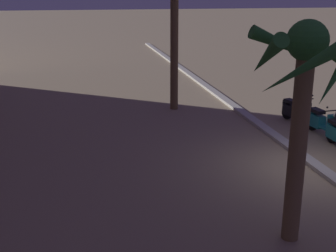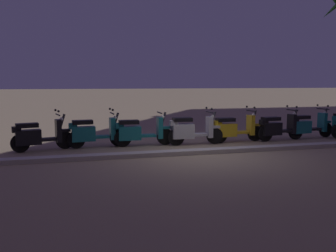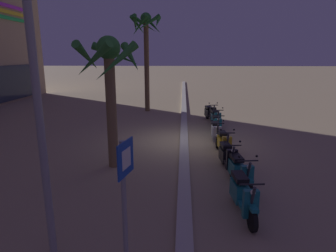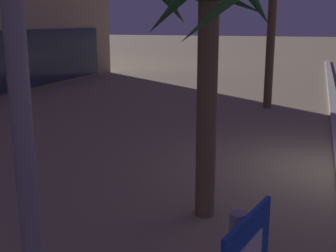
{
  "view_description": "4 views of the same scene",
  "coord_description": "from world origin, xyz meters",
  "px_view_note": "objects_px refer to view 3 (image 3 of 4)",
  "views": [
    {
      "loc": [
        -10.54,
        6.46,
        4.89
      ],
      "look_at": [
        1.83,
        3.86,
        0.96
      ],
      "focal_mm": 47.35,
      "sensor_mm": 36.0,
      "label": 1
    },
    {
      "loc": [
        3.32,
        9.14,
        1.96
      ],
      "look_at": [
        1.47,
        2.08,
        1.07
      ],
      "focal_mm": 38.49,
      "sensor_mm": 36.0,
      "label": 2
    },
    {
      "loc": [
        -12.63,
        -0.02,
        3.76
      ],
      "look_at": [
        -2.34,
        0.52,
        1.25
      ],
      "focal_mm": 30.91,
      "sensor_mm": 36.0,
      "label": 3
    },
    {
      "loc": [
        -10.15,
        0.65,
        3.35
      ],
      "look_at": [
        -1.71,
        3.59,
        1.18
      ],
      "focal_mm": 45.93,
      "sensor_mm": 36.0,
      "label": 4
    }
  ],
  "objects_px": {
    "scooter_teal_far_back": "(239,171)",
    "crossing_sign": "(125,191)",
    "scooter_silver_mid_front": "(216,133)",
    "scooter_black_lead_nearest": "(210,113)",
    "scooter_yellow_mid_centre": "(223,143)",
    "scooter_teal_second_in_line": "(242,195)",
    "palm_tree_by_mall_entrance": "(146,38)",
    "palm_tree_near_sign": "(110,71)",
    "scooter_black_tail_end": "(227,157)",
    "scooter_teal_last_in_row": "(216,125)",
    "scooter_teal_gap_after_mid": "(215,118)"
  },
  "relations": [
    {
      "from": "scooter_teal_second_in_line",
      "to": "scooter_teal_gap_after_mid",
      "type": "distance_m",
      "value": 8.9
    },
    {
      "from": "crossing_sign",
      "to": "palm_tree_near_sign",
      "type": "height_order",
      "value": "palm_tree_near_sign"
    },
    {
      "from": "scooter_black_lead_nearest",
      "to": "scooter_yellow_mid_centre",
      "type": "bearing_deg",
      "value": 179.95
    },
    {
      "from": "crossing_sign",
      "to": "palm_tree_by_mall_entrance",
      "type": "height_order",
      "value": "palm_tree_by_mall_entrance"
    },
    {
      "from": "scooter_teal_far_back",
      "to": "scooter_black_lead_nearest",
      "type": "height_order",
      "value": "same"
    },
    {
      "from": "palm_tree_near_sign",
      "to": "scooter_teal_last_in_row",
      "type": "bearing_deg",
      "value": -41.34
    },
    {
      "from": "scooter_yellow_mid_centre",
      "to": "scooter_silver_mid_front",
      "type": "height_order",
      "value": "same"
    },
    {
      "from": "scooter_yellow_mid_centre",
      "to": "scooter_black_lead_nearest",
      "type": "distance_m",
      "value": 6.06
    },
    {
      "from": "scooter_teal_last_in_row",
      "to": "palm_tree_near_sign",
      "type": "distance_m",
      "value": 6.76
    },
    {
      "from": "scooter_yellow_mid_centre",
      "to": "crossing_sign",
      "type": "relative_size",
      "value": 0.77
    },
    {
      "from": "scooter_yellow_mid_centre",
      "to": "scooter_teal_last_in_row",
      "type": "distance_m",
      "value": 3.13
    },
    {
      "from": "scooter_black_tail_end",
      "to": "scooter_silver_mid_front",
      "type": "relative_size",
      "value": 0.98
    },
    {
      "from": "scooter_black_tail_end",
      "to": "scooter_teal_gap_after_mid",
      "type": "height_order",
      "value": "same"
    },
    {
      "from": "scooter_black_lead_nearest",
      "to": "palm_tree_by_mall_entrance",
      "type": "xyz_separation_m",
      "value": [
        2.91,
        4.11,
        4.48
      ]
    },
    {
      "from": "palm_tree_by_mall_entrance",
      "to": "scooter_teal_gap_after_mid",
      "type": "bearing_deg",
      "value": -136.09
    },
    {
      "from": "scooter_teal_last_in_row",
      "to": "palm_tree_by_mall_entrance",
      "type": "xyz_separation_m",
      "value": [
        5.84,
        4.18,
        4.48
      ]
    },
    {
      "from": "scooter_black_tail_end",
      "to": "scooter_teal_last_in_row",
      "type": "relative_size",
      "value": 0.94
    },
    {
      "from": "scooter_teal_second_in_line",
      "to": "scooter_teal_last_in_row",
      "type": "distance_m",
      "value": 7.5
    },
    {
      "from": "scooter_silver_mid_front",
      "to": "scooter_black_lead_nearest",
      "type": "relative_size",
      "value": 1.04
    },
    {
      "from": "scooter_teal_far_back",
      "to": "scooter_black_tail_end",
      "type": "relative_size",
      "value": 1.06
    },
    {
      "from": "scooter_teal_second_in_line",
      "to": "scooter_black_tail_end",
      "type": "relative_size",
      "value": 1.02
    },
    {
      "from": "scooter_yellow_mid_centre",
      "to": "scooter_teal_second_in_line",
      "type": "bearing_deg",
      "value": 178.38
    },
    {
      "from": "scooter_teal_far_back",
      "to": "palm_tree_near_sign",
      "type": "height_order",
      "value": "palm_tree_near_sign"
    },
    {
      "from": "scooter_teal_second_in_line",
      "to": "scooter_teal_gap_after_mid",
      "type": "xyz_separation_m",
      "value": [
        8.9,
        -0.3,
        -0.01
      ]
    },
    {
      "from": "scooter_teal_far_back",
      "to": "crossing_sign",
      "type": "relative_size",
      "value": 0.78
    },
    {
      "from": "palm_tree_by_mall_entrance",
      "to": "scooter_silver_mid_front",
      "type": "bearing_deg",
      "value": -151.96
    },
    {
      "from": "scooter_teal_last_in_row",
      "to": "scooter_yellow_mid_centre",
      "type": "bearing_deg",
      "value": 178.72
    },
    {
      "from": "scooter_teal_second_in_line",
      "to": "palm_tree_by_mall_entrance",
      "type": "relative_size",
      "value": 0.27
    },
    {
      "from": "palm_tree_near_sign",
      "to": "scooter_teal_gap_after_mid",
      "type": "bearing_deg",
      "value": -34.69
    },
    {
      "from": "crossing_sign",
      "to": "palm_tree_by_mall_entrance",
      "type": "xyz_separation_m",
      "value": [
        15.37,
        1.53,
        3.42
      ]
    },
    {
      "from": "scooter_black_tail_end",
      "to": "scooter_yellow_mid_centre",
      "type": "bearing_deg",
      "value": -2.98
    },
    {
      "from": "scooter_teal_last_in_row",
      "to": "crossing_sign",
      "type": "height_order",
      "value": "crossing_sign"
    },
    {
      "from": "scooter_teal_gap_after_mid",
      "to": "palm_tree_near_sign",
      "type": "bearing_deg",
      "value": 145.31
    },
    {
      "from": "scooter_yellow_mid_centre",
      "to": "crossing_sign",
      "type": "xyz_separation_m",
      "value": [
        -6.4,
        2.57,
        1.06
      ]
    },
    {
      "from": "scooter_teal_far_back",
      "to": "scooter_black_tail_end",
      "type": "xyz_separation_m",
      "value": [
        1.29,
        0.16,
        -0.0
      ]
    },
    {
      "from": "scooter_black_lead_nearest",
      "to": "palm_tree_by_mall_entrance",
      "type": "distance_m",
      "value": 6.74
    },
    {
      "from": "scooter_teal_far_back",
      "to": "scooter_silver_mid_front",
      "type": "relative_size",
      "value": 1.04
    },
    {
      "from": "scooter_silver_mid_front",
      "to": "palm_tree_by_mall_entrance",
      "type": "relative_size",
      "value": 0.28
    },
    {
      "from": "scooter_black_tail_end",
      "to": "crossing_sign",
      "type": "relative_size",
      "value": 0.73
    },
    {
      "from": "scooter_teal_second_in_line",
      "to": "scooter_teal_gap_after_mid",
      "type": "bearing_deg",
      "value": -1.9
    },
    {
      "from": "scooter_teal_far_back",
      "to": "scooter_black_lead_nearest",
      "type": "distance_m",
      "value": 8.91
    },
    {
      "from": "scooter_teal_far_back",
      "to": "scooter_teal_second_in_line",
      "type": "bearing_deg",
      "value": 172.32
    },
    {
      "from": "scooter_teal_far_back",
      "to": "scooter_teal_gap_after_mid",
      "type": "xyz_separation_m",
      "value": [
        7.38,
        -0.09,
        0.01
      ]
    },
    {
      "from": "scooter_silver_mid_front",
      "to": "scooter_teal_far_back",
      "type": "bearing_deg",
      "value": -177.14
    },
    {
      "from": "scooter_teal_far_back",
      "to": "scooter_silver_mid_front",
      "type": "xyz_separation_m",
      "value": [
        4.37,
        0.22,
        0.02
      ]
    },
    {
      "from": "scooter_silver_mid_front",
      "to": "palm_tree_near_sign",
      "type": "bearing_deg",
      "value": 127.92
    },
    {
      "from": "scooter_teal_second_in_line",
      "to": "palm_tree_by_mall_entrance",
      "type": "height_order",
      "value": "palm_tree_by_mall_entrance"
    },
    {
      "from": "scooter_yellow_mid_centre",
      "to": "palm_tree_near_sign",
      "type": "bearing_deg",
      "value": 110.47
    },
    {
      "from": "crossing_sign",
      "to": "palm_tree_by_mall_entrance",
      "type": "bearing_deg",
      "value": 5.7
    },
    {
      "from": "scooter_teal_far_back",
      "to": "scooter_yellow_mid_centre",
      "type": "relative_size",
      "value": 1.02
    }
  ]
}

